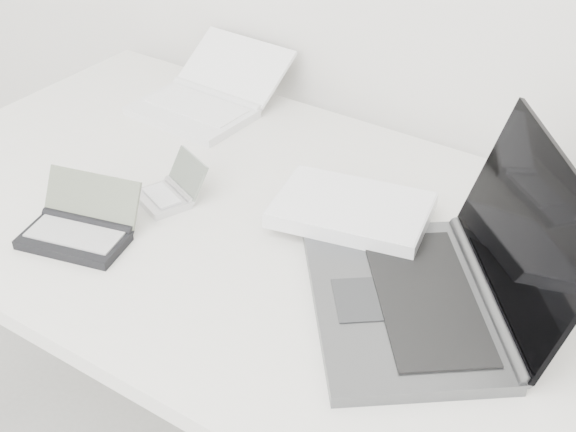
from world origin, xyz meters
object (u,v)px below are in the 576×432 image
Objects in this scene: laptop_large at (411,260)px; netbook_open_white at (205,99)px; desk at (317,264)px; palmtop_charcoal at (79,229)px.

netbook_open_white is at bearing -152.76° from laptop_large.
desk is 2.78× the size of laptop_large.
desk is at bearing -28.48° from netbook_open_white.
desk is 0.39m from palmtop_charcoal.
netbook_open_white is (-0.61, 0.27, -0.02)m from laptop_large.
palmtop_charcoal is (0.12, -0.47, -0.00)m from netbook_open_white.
palmtop_charcoal is at bearing -147.05° from desk.
laptop_large is 0.53m from palmtop_charcoal.
netbook_open_white is (-0.45, 0.26, 0.07)m from desk.
palmtop_charcoal is at bearing -106.58° from laptop_large.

